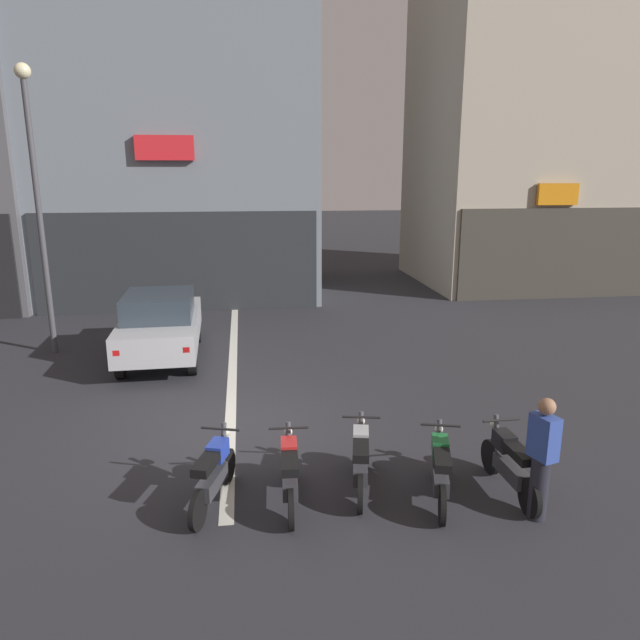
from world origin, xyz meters
TOP-DOWN VIEW (x-y plane):
  - ground_plane at (0.00, 0.00)m, footprint 120.00×120.00m
  - lane_centre_line at (0.00, 6.00)m, footprint 0.20×18.00m
  - building_mid_block at (-1.74, 13.10)m, footprint 9.28×7.88m
  - building_far_right at (12.13, 13.11)m, footprint 9.13×7.24m
  - car_silver_crossing_near at (-1.69, 4.17)m, footprint 1.90×4.16m
  - street_lamp at (-4.44, 5.06)m, footprint 0.36×0.36m
  - motorcycle_blue_row_leftmost at (-0.16, -2.46)m, footprint 0.66×1.61m
  - motorcycle_red_row_left_mid at (0.86, -2.57)m, footprint 0.55×1.67m
  - motorcycle_silver_row_centre at (1.88, -2.34)m, footprint 0.55×1.65m
  - motorcycle_green_row_right_mid at (2.91, -2.75)m, footprint 0.61×1.63m
  - motorcycle_black_row_rightmost at (3.93, -2.71)m, footprint 0.55×1.67m
  - person_by_motorcycles at (4.02, -3.36)m, footprint 0.31×0.41m

SIDE VIEW (x-z plane):
  - ground_plane at x=0.00m, z-range 0.00..0.00m
  - lane_centre_line at x=0.00m, z-range 0.00..0.01m
  - motorcycle_blue_row_leftmost at x=-0.16m, z-range -0.03..0.95m
  - motorcycle_red_row_left_mid at x=0.86m, z-range -0.03..0.95m
  - motorcycle_silver_row_centre at x=1.88m, z-range -0.03..0.95m
  - motorcycle_green_row_right_mid at x=2.91m, z-range -0.03..0.95m
  - motorcycle_black_row_rightmost at x=3.93m, z-range -0.03..0.95m
  - person_by_motorcycles at x=4.02m, z-range 0.02..1.69m
  - car_silver_crossing_near at x=-1.69m, z-range 0.07..1.71m
  - street_lamp at x=-4.44m, z-range 0.74..7.52m
  - building_mid_block at x=-1.74m, z-range -0.01..11.09m
  - building_far_right at x=12.13m, z-range -0.02..15.73m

